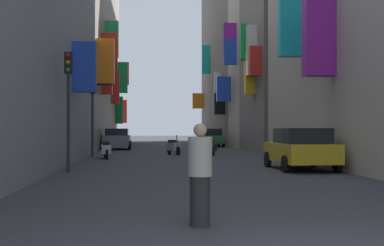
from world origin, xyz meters
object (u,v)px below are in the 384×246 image
Objects in this scene: scooter_blue at (200,143)px; scooter_silver at (174,147)px; parked_car_green at (211,137)px; parked_car_grey at (117,138)px; pedestrian_crossing at (200,175)px; scooter_white at (106,149)px; traffic_light_far_corner at (68,90)px; traffic_light_near_corner at (92,104)px; scooter_black at (212,147)px; parked_car_yellow at (301,148)px.

scooter_blue and scooter_silver have the same top height.
parked_car_grey is at bearing -147.53° from parked_car_green.
parked_car_green is 5.32m from scooter_blue.
parked_car_green reaches higher than scooter_blue.
pedestrian_crossing reaches higher than parked_car_grey.
scooter_white is at bearing -89.68° from parked_car_grey.
scooter_silver is at bearing -106.37° from scooter_blue.
parked_car_green reaches higher than scooter_white.
parked_car_grey is 11.80m from scooter_white.
scooter_silver is 12.56m from traffic_light_far_corner.
parked_car_grey is 10.68m from traffic_light_near_corner.
scooter_black is 0.48× the size of traffic_light_far_corner.
traffic_light_near_corner is 9.45m from traffic_light_far_corner.
pedestrian_crossing is 11.19m from traffic_light_far_corner.
scooter_black is 0.49× the size of traffic_light_near_corner.
traffic_light_near_corner reaches higher than scooter_silver.
traffic_light_far_corner reaches higher than scooter_white.
scooter_silver is (-2.34, -7.97, 0.00)m from scooter_blue.
pedestrian_crossing is at bearing -71.41° from traffic_light_far_corner.
parked_car_yellow is 19.25m from scooter_blue.
scooter_blue and scooter_white have the same top height.
scooter_blue is 8.31m from scooter_silver.
parked_car_grey is 0.99× the size of traffic_light_far_corner.
scooter_black is (5.75, -8.92, -0.32)m from parked_car_grey.
scooter_white is 1.18× the size of pedestrian_crossing.
scooter_blue is 1.15× the size of pedestrian_crossing.
scooter_white is 1.02× the size of scooter_silver.
traffic_light_far_corner is at bearing -108.15° from parked_car_green.
scooter_silver is (3.57, 3.46, 0.00)m from scooter_white.
parked_car_yellow is 10.88m from scooter_white.
traffic_light_near_corner is (-0.74, -10.46, 2.00)m from parked_car_grey.
parked_car_green is 2.12× the size of scooter_black.
pedestrian_crossing is at bearing -84.60° from parked_car_grey.
scooter_white is (-5.91, -11.43, 0.00)m from scooter_blue.
parked_car_yellow is 11.92m from scooter_silver.
traffic_light_far_corner is (-8.35, -0.37, 2.05)m from parked_car_yellow.
scooter_black is 12.94m from traffic_light_far_corner.
scooter_silver is 5.39m from traffic_light_near_corner.
parked_car_grey is (-7.44, -4.73, 0.01)m from parked_car_green.
scooter_black is at bearing -91.49° from scooter_blue.
scooter_silver is 0.44× the size of traffic_light_far_corner.
pedestrian_crossing reaches higher than scooter_blue.
parked_car_yellow is at bearing -84.83° from scooter_blue.
parked_car_yellow is 0.98× the size of parked_car_grey.
scooter_white is at bearing -135.92° from scooter_silver.
scooter_black is at bearing 26.85° from scooter_white.
scooter_black is at bearing -57.18° from parked_car_grey.
parked_car_green is 2.29× the size of scooter_blue.
traffic_light_near_corner reaches higher than parked_car_yellow.
scooter_black is (-1.96, 10.62, -0.33)m from parked_car_yellow.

